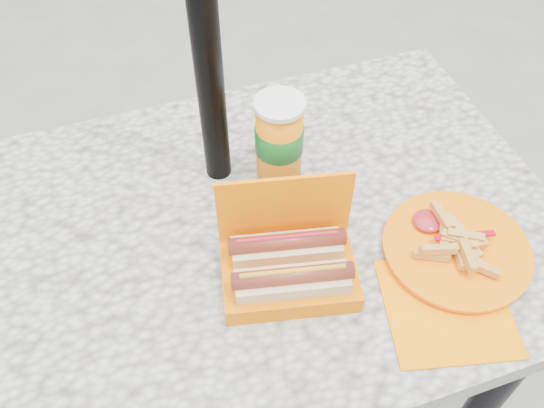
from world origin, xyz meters
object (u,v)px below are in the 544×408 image
object	(u,v)px
hotdog_box	(289,266)
soda_cup	(279,138)
fries_plate	(455,252)
umbrella_pole	(203,17)

from	to	relation	value
hotdog_box	soda_cup	xyz separation A→B (m)	(0.07, 0.25, 0.05)
fries_plate	umbrella_pole	bearing A→B (deg)	135.22
umbrella_pole	soda_cup	distance (m)	0.29
fries_plate	soda_cup	xyz separation A→B (m)	(-0.23, 0.30, 0.08)
hotdog_box	fries_plate	distance (m)	0.30
hotdog_box	soda_cup	bearing A→B (deg)	86.63
umbrella_pole	fries_plate	distance (m)	0.59
umbrella_pole	soda_cup	size ratio (longest dim) A/B	12.27
hotdog_box	soda_cup	distance (m)	0.26
umbrella_pole	hotdog_box	xyz separation A→B (m)	(0.05, -0.29, -0.31)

